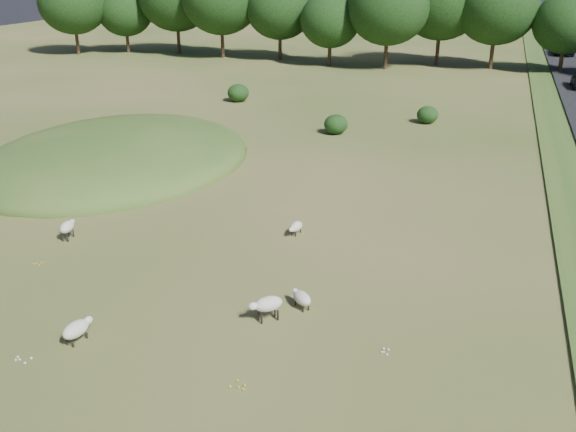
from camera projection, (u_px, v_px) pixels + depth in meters
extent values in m
plane|color=#33541A|center=(332.00, 144.00, 44.16)|extent=(160.00, 160.00, 0.00)
ellipsoid|color=#33561E|center=(116.00, 160.00, 40.52)|extent=(16.00, 20.00, 4.00)
cylinder|color=black|center=(77.00, 40.00, 84.45)|extent=(0.44, 0.44, 3.77)
ellipsoid|color=black|center=(73.00, 3.00, 82.73)|extent=(8.81, 8.81, 7.93)
cylinder|color=black|center=(128.00, 41.00, 86.27)|extent=(0.44, 0.44, 3.12)
ellipsoid|color=black|center=(125.00, 11.00, 84.85)|extent=(7.28, 7.28, 6.55)
cylinder|color=black|center=(178.00, 37.00, 85.04)|extent=(0.44, 0.44, 4.21)
cylinder|color=black|center=(222.00, 41.00, 81.43)|extent=(0.44, 0.44, 4.18)
cylinder|color=black|center=(280.00, 45.00, 80.01)|extent=(0.44, 0.44, 3.61)
ellipsoid|color=black|center=(280.00, 8.00, 78.37)|extent=(8.41, 8.41, 7.57)
cylinder|color=black|center=(330.00, 53.00, 75.61)|extent=(0.44, 0.44, 3.02)
ellipsoid|color=black|center=(330.00, 20.00, 74.23)|extent=(7.04, 7.04, 6.34)
cylinder|color=black|center=(386.00, 52.00, 73.13)|extent=(0.44, 0.44, 3.90)
ellipsoid|color=black|center=(388.00, 8.00, 71.35)|extent=(9.09, 9.09, 8.18)
cylinder|color=black|center=(438.00, 47.00, 75.89)|extent=(0.44, 0.44, 4.22)
ellipsoid|color=black|center=(442.00, 1.00, 73.96)|extent=(9.85, 9.85, 8.86)
cylinder|color=black|center=(492.00, 51.00, 73.32)|extent=(0.44, 0.44, 3.94)
ellipsoid|color=black|center=(497.00, 7.00, 71.52)|extent=(9.20, 9.20, 8.28)
cylinder|color=black|center=(561.00, 59.00, 70.54)|extent=(0.44, 0.44, 3.09)
ellipsoid|color=black|center=(567.00, 23.00, 69.13)|extent=(7.20, 7.20, 6.48)
ellipsoid|color=black|center=(336.00, 124.00, 46.36)|extent=(1.72, 1.72, 1.41)
ellipsoid|color=black|center=(427.00, 115.00, 49.37)|extent=(1.63, 1.63, 1.33)
ellipsoid|color=black|center=(238.00, 93.00, 56.81)|extent=(1.90, 1.90, 1.55)
ellipsoid|color=#BEB49D|center=(76.00, 329.00, 21.20)|extent=(0.74, 1.14, 0.54)
ellipsoid|color=silver|center=(88.00, 320.00, 21.66)|extent=(0.31, 0.38, 0.27)
cylinder|color=black|center=(81.00, 333.00, 21.65)|extent=(0.08, 0.08, 0.20)
cylinder|color=black|center=(87.00, 335.00, 21.53)|extent=(0.08, 0.08, 0.20)
cylinder|color=black|center=(67.00, 342.00, 21.15)|extent=(0.08, 0.08, 0.20)
cylinder|color=black|center=(73.00, 344.00, 21.03)|extent=(0.08, 0.08, 0.20)
ellipsoid|color=#BEB49D|center=(296.00, 226.00, 29.54)|extent=(0.61, 0.93, 0.44)
ellipsoid|color=silver|center=(291.00, 229.00, 29.15)|extent=(0.26, 0.31, 0.22)
cylinder|color=black|center=(296.00, 235.00, 29.40)|extent=(0.06, 0.06, 0.16)
cylinder|color=black|center=(291.00, 234.00, 29.49)|extent=(0.06, 0.06, 0.16)
cylinder|color=black|center=(301.00, 231.00, 29.81)|extent=(0.06, 0.06, 0.16)
cylinder|color=black|center=(296.00, 230.00, 29.91)|extent=(0.06, 0.06, 0.16)
ellipsoid|color=#BEB49D|center=(67.00, 227.00, 28.93)|extent=(0.67, 1.03, 0.49)
ellipsoid|color=silver|center=(72.00, 222.00, 29.40)|extent=(0.28, 0.35, 0.25)
cylinder|color=black|center=(68.00, 233.00, 29.36)|extent=(0.07, 0.07, 0.35)
cylinder|color=black|center=(73.00, 233.00, 29.33)|extent=(0.07, 0.07, 0.35)
cylinder|color=black|center=(63.00, 238.00, 28.85)|extent=(0.07, 0.07, 0.35)
cylinder|color=black|center=(68.00, 238.00, 28.81)|extent=(0.07, 0.07, 0.35)
ellipsoid|color=#BEB49D|center=(302.00, 298.00, 23.27)|extent=(1.01, 0.98, 0.47)
ellipsoid|color=silver|center=(295.00, 292.00, 23.66)|extent=(0.37, 0.37, 0.24)
cylinder|color=black|center=(296.00, 303.00, 23.55)|extent=(0.07, 0.07, 0.17)
cylinder|color=black|center=(301.00, 302.00, 23.66)|extent=(0.07, 0.07, 0.17)
cylinder|color=black|center=(303.00, 310.00, 23.12)|extent=(0.07, 0.07, 0.17)
cylinder|color=black|center=(309.00, 308.00, 23.23)|extent=(0.07, 0.07, 0.17)
ellipsoid|color=#BEB49D|center=(268.00, 304.00, 22.40)|extent=(1.15, 1.11, 0.54)
ellipsoid|color=silver|center=(253.00, 306.00, 22.18)|extent=(0.42, 0.42, 0.27)
cylinder|color=black|center=(262.00, 319.00, 22.35)|extent=(0.08, 0.08, 0.38)
cylinder|color=black|center=(259.00, 315.00, 22.57)|extent=(0.08, 0.08, 0.38)
cylinder|color=black|center=(278.00, 315.00, 22.57)|extent=(0.08, 0.08, 0.38)
cylinder|color=black|center=(275.00, 312.00, 22.79)|extent=(0.08, 0.08, 0.38)
imported|color=black|center=(564.00, 49.00, 82.56)|extent=(2.45, 5.32, 1.48)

